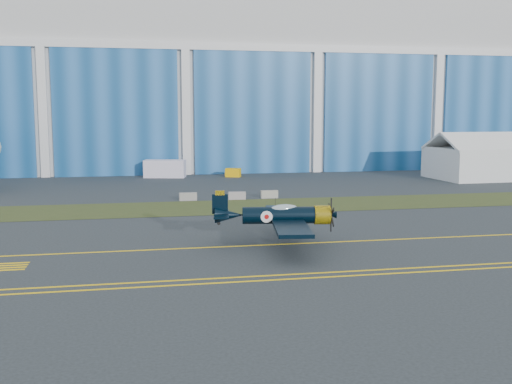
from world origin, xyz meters
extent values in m
plane|color=#2C343A|center=(0.00, 0.00, 0.00)|extent=(260.00, 260.00, 0.00)
cube|color=#475128|center=(0.00, 14.00, 0.02)|extent=(260.00, 10.00, 0.02)
cube|color=silver|center=(0.00, 72.00, 15.00)|extent=(220.00, 45.00, 30.00)
cube|color=#154D8A|center=(0.00, 49.20, 10.00)|extent=(220.00, 0.60, 20.00)
cube|color=silver|center=(0.00, 49.15, 20.60)|extent=(220.00, 0.70, 1.20)
cube|color=yellow|center=(0.00, -5.00, 0.01)|extent=(200.00, 0.20, 0.02)
cube|color=yellow|center=(0.00, -14.50, 0.01)|extent=(80.00, 0.20, 0.02)
cube|color=yellow|center=(0.00, -13.50, 0.01)|extent=(80.00, 0.20, 0.02)
cube|color=silver|center=(-3.73, 45.47, 1.36)|extent=(6.70, 3.90, 2.73)
cube|color=#F5B809|center=(6.84, 44.18, 0.67)|extent=(2.66, 2.14, 1.34)
cube|color=gray|center=(-2.24, 19.64, 0.45)|extent=(2.02, 0.67, 0.90)
cube|color=#979296|center=(3.39, 19.30, 0.45)|extent=(2.02, 0.69, 0.90)
cube|color=#9F9D93|center=(7.33, 19.75, 0.45)|extent=(2.00, 0.60, 0.90)
camera|label=1|loc=(-7.65, -48.44, 9.89)|focal=42.00mm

